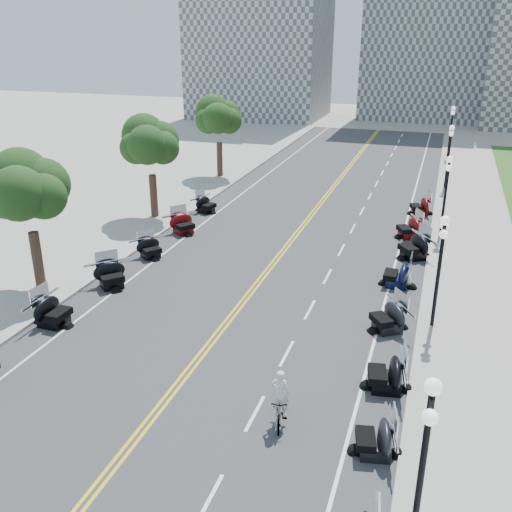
% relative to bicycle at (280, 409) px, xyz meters
% --- Properties ---
extents(ground, '(160.00, 160.00, 0.00)m').
position_rel_bicycle_xyz_m(ground, '(-4.13, 4.22, -0.55)').
color(ground, gray).
extents(road, '(16.00, 90.00, 0.01)m').
position_rel_bicycle_xyz_m(road, '(-4.13, 14.22, -0.54)').
color(road, '#333335').
rests_on(road, ground).
extents(centerline_yellow_a, '(0.12, 90.00, 0.00)m').
position_rel_bicycle_xyz_m(centerline_yellow_a, '(-4.25, 14.22, -0.54)').
color(centerline_yellow_a, yellow).
rests_on(centerline_yellow_a, road).
extents(centerline_yellow_b, '(0.12, 90.00, 0.00)m').
position_rel_bicycle_xyz_m(centerline_yellow_b, '(-4.01, 14.22, -0.54)').
color(centerline_yellow_b, yellow).
rests_on(centerline_yellow_b, road).
extents(edge_line_north, '(0.12, 90.00, 0.00)m').
position_rel_bicycle_xyz_m(edge_line_north, '(2.27, 14.22, -0.54)').
color(edge_line_north, white).
rests_on(edge_line_north, road).
extents(edge_line_south, '(0.12, 90.00, 0.00)m').
position_rel_bicycle_xyz_m(edge_line_south, '(-10.53, 14.22, -0.54)').
color(edge_line_south, white).
rests_on(edge_line_south, road).
extents(lane_dash_4, '(0.12, 2.00, 0.00)m').
position_rel_bicycle_xyz_m(lane_dash_4, '(-0.93, -3.78, -0.54)').
color(lane_dash_4, white).
rests_on(lane_dash_4, road).
extents(lane_dash_5, '(0.12, 2.00, 0.00)m').
position_rel_bicycle_xyz_m(lane_dash_5, '(-0.93, 0.22, -0.54)').
color(lane_dash_5, white).
rests_on(lane_dash_5, road).
extents(lane_dash_6, '(0.12, 2.00, 0.00)m').
position_rel_bicycle_xyz_m(lane_dash_6, '(-0.93, 4.22, -0.54)').
color(lane_dash_6, white).
rests_on(lane_dash_6, road).
extents(lane_dash_7, '(0.12, 2.00, 0.00)m').
position_rel_bicycle_xyz_m(lane_dash_7, '(-0.93, 8.22, -0.54)').
color(lane_dash_7, white).
rests_on(lane_dash_7, road).
extents(lane_dash_8, '(0.12, 2.00, 0.00)m').
position_rel_bicycle_xyz_m(lane_dash_8, '(-0.93, 12.22, -0.54)').
color(lane_dash_8, white).
rests_on(lane_dash_8, road).
extents(lane_dash_9, '(0.12, 2.00, 0.00)m').
position_rel_bicycle_xyz_m(lane_dash_9, '(-0.93, 16.22, -0.54)').
color(lane_dash_9, white).
rests_on(lane_dash_9, road).
extents(lane_dash_10, '(0.12, 2.00, 0.00)m').
position_rel_bicycle_xyz_m(lane_dash_10, '(-0.93, 20.22, -0.54)').
color(lane_dash_10, white).
rests_on(lane_dash_10, road).
extents(lane_dash_11, '(0.12, 2.00, 0.00)m').
position_rel_bicycle_xyz_m(lane_dash_11, '(-0.93, 24.22, -0.54)').
color(lane_dash_11, white).
rests_on(lane_dash_11, road).
extents(lane_dash_12, '(0.12, 2.00, 0.00)m').
position_rel_bicycle_xyz_m(lane_dash_12, '(-0.93, 28.22, -0.54)').
color(lane_dash_12, white).
rests_on(lane_dash_12, road).
extents(lane_dash_13, '(0.12, 2.00, 0.00)m').
position_rel_bicycle_xyz_m(lane_dash_13, '(-0.93, 32.22, -0.54)').
color(lane_dash_13, white).
rests_on(lane_dash_13, road).
extents(lane_dash_14, '(0.12, 2.00, 0.00)m').
position_rel_bicycle_xyz_m(lane_dash_14, '(-0.93, 36.22, -0.54)').
color(lane_dash_14, white).
rests_on(lane_dash_14, road).
extents(lane_dash_15, '(0.12, 2.00, 0.00)m').
position_rel_bicycle_xyz_m(lane_dash_15, '(-0.93, 40.22, -0.54)').
color(lane_dash_15, white).
rests_on(lane_dash_15, road).
extents(lane_dash_16, '(0.12, 2.00, 0.00)m').
position_rel_bicycle_xyz_m(lane_dash_16, '(-0.93, 44.22, -0.54)').
color(lane_dash_16, white).
rests_on(lane_dash_16, road).
extents(lane_dash_17, '(0.12, 2.00, 0.00)m').
position_rel_bicycle_xyz_m(lane_dash_17, '(-0.93, 48.22, -0.54)').
color(lane_dash_17, white).
rests_on(lane_dash_17, road).
extents(lane_dash_18, '(0.12, 2.00, 0.00)m').
position_rel_bicycle_xyz_m(lane_dash_18, '(-0.93, 52.22, -0.54)').
color(lane_dash_18, white).
rests_on(lane_dash_18, road).
extents(lane_dash_19, '(0.12, 2.00, 0.00)m').
position_rel_bicycle_xyz_m(lane_dash_19, '(-0.93, 56.22, -0.54)').
color(lane_dash_19, white).
rests_on(lane_dash_19, road).
extents(sidewalk_north, '(5.00, 90.00, 0.15)m').
position_rel_bicycle_xyz_m(sidewalk_north, '(6.37, 14.22, -0.47)').
color(sidewalk_north, '#9E9991').
rests_on(sidewalk_north, ground).
extents(sidewalk_south, '(5.00, 90.00, 0.15)m').
position_rel_bicycle_xyz_m(sidewalk_south, '(-14.63, 14.22, -0.47)').
color(sidewalk_south, '#9E9991').
rests_on(sidewalk_south, ground).
extents(distant_block_a, '(18.00, 14.00, 26.00)m').
position_rel_bicycle_xyz_m(distant_block_a, '(-22.13, 66.22, 12.45)').
color(distant_block_a, gray).
rests_on(distant_block_a, ground).
extents(distant_block_b, '(16.00, 12.00, 30.00)m').
position_rel_bicycle_xyz_m(distant_block_b, '(-0.13, 72.22, 14.45)').
color(distant_block_b, gray).
rests_on(distant_block_b, ground).
extents(street_lamp_1, '(0.50, 1.20, 4.90)m').
position_rel_bicycle_xyz_m(street_lamp_1, '(4.47, -3.78, 2.05)').
color(street_lamp_1, black).
rests_on(street_lamp_1, sidewalk_north).
extents(street_lamp_2, '(0.50, 1.20, 4.90)m').
position_rel_bicycle_xyz_m(street_lamp_2, '(4.47, 8.22, 2.05)').
color(street_lamp_2, black).
rests_on(street_lamp_2, sidewalk_north).
extents(street_lamp_3, '(0.50, 1.20, 4.90)m').
position_rel_bicycle_xyz_m(street_lamp_3, '(4.47, 20.22, 2.05)').
color(street_lamp_3, black).
rests_on(street_lamp_3, sidewalk_north).
extents(street_lamp_4, '(0.50, 1.20, 4.90)m').
position_rel_bicycle_xyz_m(street_lamp_4, '(4.47, 32.22, 2.05)').
color(street_lamp_4, black).
rests_on(street_lamp_4, sidewalk_north).
extents(street_lamp_5, '(0.50, 1.20, 4.90)m').
position_rel_bicycle_xyz_m(street_lamp_5, '(4.47, 44.22, 2.05)').
color(street_lamp_5, black).
rests_on(street_lamp_5, sidewalk_north).
extents(tree_2, '(4.80, 4.80, 9.20)m').
position_rel_bicycle_xyz_m(tree_2, '(-14.13, 6.22, 4.20)').
color(tree_2, '#235619').
rests_on(tree_2, sidewalk_south).
extents(tree_3, '(4.80, 4.80, 9.20)m').
position_rel_bicycle_xyz_m(tree_3, '(-14.13, 18.22, 4.20)').
color(tree_3, '#235619').
rests_on(tree_3, sidewalk_south).
extents(tree_4, '(4.80, 4.80, 9.20)m').
position_rel_bicycle_xyz_m(tree_4, '(-14.13, 30.22, 4.20)').
color(tree_4, '#235619').
rests_on(tree_4, sidewalk_south).
extents(motorcycle_n_4, '(2.17, 2.17, 1.28)m').
position_rel_bicycle_xyz_m(motorcycle_n_4, '(3.14, -0.47, 0.09)').
color(motorcycle_n_4, black).
rests_on(motorcycle_n_4, road).
extents(motorcycle_n_5, '(2.36, 2.36, 1.42)m').
position_rel_bicycle_xyz_m(motorcycle_n_5, '(3.08, 3.05, 0.16)').
color(motorcycle_n_5, black).
rests_on(motorcycle_n_5, road).
extents(motorcycle_n_6, '(2.78, 2.78, 1.39)m').
position_rel_bicycle_xyz_m(motorcycle_n_6, '(2.66, 7.41, 0.15)').
color(motorcycle_n_6, black).
rests_on(motorcycle_n_6, road).
extents(motorcycle_n_7, '(2.08, 2.08, 1.43)m').
position_rel_bicycle_xyz_m(motorcycle_n_7, '(2.61, 12.14, 0.17)').
color(motorcycle_n_7, black).
rests_on(motorcycle_n_7, road).
extents(motorcycle_n_8, '(3.05, 3.05, 1.54)m').
position_rel_bicycle_xyz_m(motorcycle_n_8, '(3.12, 16.22, 0.22)').
color(motorcycle_n_8, black).
rests_on(motorcycle_n_8, road).
extents(motorcycle_n_9, '(2.73, 2.73, 1.42)m').
position_rel_bicycle_xyz_m(motorcycle_n_9, '(2.62, 19.63, 0.16)').
color(motorcycle_n_9, '#590A0C').
rests_on(motorcycle_n_9, road).
extents(motorcycle_n_10, '(2.42, 2.42, 1.36)m').
position_rel_bicycle_xyz_m(motorcycle_n_10, '(2.97, 24.74, 0.13)').
color(motorcycle_n_10, '#590A0C').
rests_on(motorcycle_n_10, road).
extents(motorcycle_s_5, '(2.09, 2.09, 1.43)m').
position_rel_bicycle_xyz_m(motorcycle_s_5, '(-11.24, 3.32, 0.17)').
color(motorcycle_s_5, black).
rests_on(motorcycle_s_5, road).
extents(motorcycle_s_6, '(2.86, 2.86, 1.42)m').
position_rel_bicycle_xyz_m(motorcycle_s_6, '(-10.95, 7.55, 0.16)').
color(motorcycle_s_6, black).
rests_on(motorcycle_s_6, road).
extents(motorcycle_s_7, '(2.48, 2.48, 1.24)m').
position_rel_bicycle_xyz_m(motorcycle_s_7, '(-10.98, 11.67, 0.07)').
color(motorcycle_s_7, black).
rests_on(motorcycle_s_7, road).
extents(motorcycle_s_8, '(2.79, 2.79, 1.39)m').
position_rel_bicycle_xyz_m(motorcycle_s_8, '(-10.95, 15.97, 0.15)').
color(motorcycle_s_8, '#590A0C').
rests_on(motorcycle_s_8, road).
extents(motorcycle_s_9, '(2.27, 2.27, 1.27)m').
position_rel_bicycle_xyz_m(motorcycle_s_9, '(-11.32, 20.50, 0.09)').
color(motorcycle_s_9, black).
rests_on(motorcycle_s_9, road).
extents(bicycle, '(0.89, 1.89, 1.10)m').
position_rel_bicycle_xyz_m(bicycle, '(0.00, 0.00, 0.00)').
color(bicycle, '#A51414').
rests_on(bicycle, road).
extents(cyclist_rider, '(0.61, 0.40, 1.68)m').
position_rel_bicycle_xyz_m(cyclist_rider, '(0.00, 0.00, 1.39)').
color(cyclist_rider, silver).
rests_on(cyclist_rider, bicycle).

